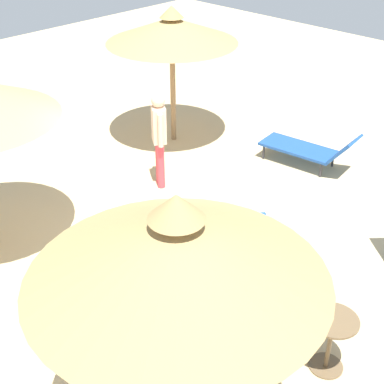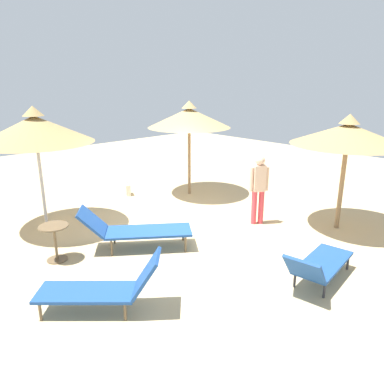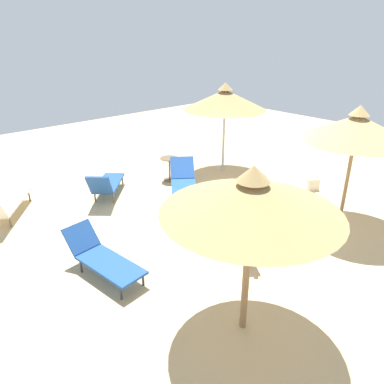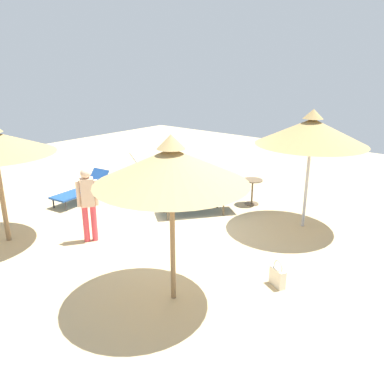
{
  "view_description": "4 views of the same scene",
  "coord_description": "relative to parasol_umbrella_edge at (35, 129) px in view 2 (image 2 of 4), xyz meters",
  "views": [
    {
      "loc": [
        -4.76,
        4.86,
        5.02
      ],
      "look_at": [
        -0.17,
        0.15,
        1.09
      ],
      "focal_mm": 52.87,
      "sensor_mm": 36.0,
      "label": 1
    },
    {
      "loc": [
        -5.26,
        -5.96,
        3.4
      ],
      "look_at": [
        0.17,
        -0.24,
        0.96
      ],
      "focal_mm": 34.4,
      "sensor_mm": 36.0,
      "label": 2
    },
    {
      "loc": [
        5.57,
        -5.93,
        4.22
      ],
      "look_at": [
        -0.0,
        -0.93,
        0.92
      ],
      "focal_mm": 33.98,
      "sensor_mm": 36.0,
      "label": 3
    },
    {
      "loc": [
        6.34,
        5.85,
        3.78
      ],
      "look_at": [
        -0.57,
        0.13,
        0.81
      ],
      "focal_mm": 36.14,
      "sensor_mm": 36.0,
      "label": 4
    }
  ],
  "objects": [
    {
      "name": "ground",
      "position": [
        2.16,
        -2.36,
        -2.38
      ],
      "size": [
        24.0,
        24.0,
        0.1
      ],
      "primitive_type": "cube",
      "color": "tan"
    },
    {
      "name": "parasol_umbrella_edge",
      "position": [
        0.0,
        0.0,
        0.0
      ],
      "size": [
        2.54,
        2.54,
        2.84
      ],
      "color": "#B2B2B7",
      "rests_on": "ground"
    },
    {
      "name": "parasol_umbrella_front",
      "position": [
        5.01,
        -4.79,
        -0.11
      ],
      "size": [
        2.49,
        2.49,
        2.67
      ],
      "color": "olive",
      "rests_on": "ground"
    },
    {
      "name": "parasol_umbrella_near_right",
      "position": [
        4.31,
        -0.38,
        -0.02
      ],
      "size": [
        2.43,
        2.43,
        2.8
      ],
      "color": "olive",
      "rests_on": "ground"
    },
    {
      "name": "lounge_chair_far_left",
      "position": [
        0.85,
        -2.4,
        -1.89
      ],
      "size": [
        2.22,
        1.91,
        0.9
      ],
      "color": "#1E478C",
      "rests_on": "ground"
    },
    {
      "name": "lounge_chair_center",
      "position": [
        -0.71,
        -3.89,
        -1.93
      ],
      "size": [
        1.76,
        1.71,
        0.94
      ],
      "color": "#1E478C",
      "rests_on": "ground"
    },
    {
      "name": "lounge_chair_near_left",
      "position": [
        2.34,
        -5.72,
        -1.97
      ],
      "size": [
        1.85,
        0.83,
        0.78
      ],
      "color": "#1E478C",
      "rests_on": "ground"
    },
    {
      "name": "person_standing_far_right",
      "position": [
        3.83,
        -3.32,
        -1.36
      ],
      "size": [
        0.4,
        0.34,
        1.69
      ],
      "color": "#D83F4C",
      "rests_on": "ground"
    },
    {
      "name": "handbag",
      "position": [
        2.86,
        0.81,
        -2.14
      ],
      "size": [
        0.27,
        0.36,
        0.51
      ],
      "color": "beige",
      "rests_on": "ground"
    },
    {
      "name": "side_table_round",
      "position": [
        -0.55,
        -1.79,
        -1.84
      ],
      "size": [
        0.56,
        0.56,
        0.72
      ],
      "color": "brown",
      "rests_on": "ground"
    }
  ]
}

